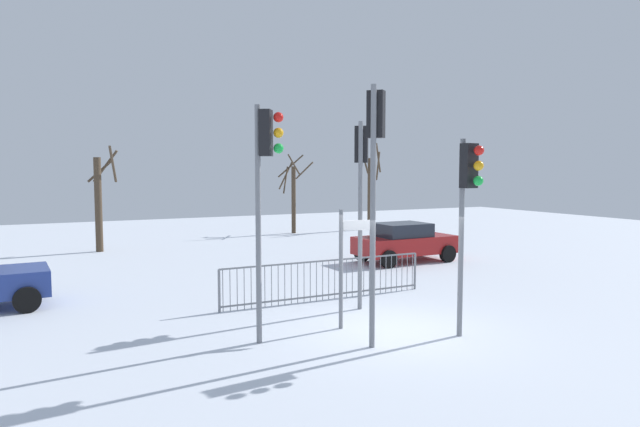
{
  "coord_description": "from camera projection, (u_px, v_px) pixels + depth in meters",
  "views": [
    {
      "loc": [
        -6.65,
        -9.83,
        3.46
      ],
      "look_at": [
        -0.48,
        2.59,
        2.37
      ],
      "focal_mm": 31.25,
      "sensor_mm": 36.0,
      "label": 1
    }
  ],
  "objects": [
    {
      "name": "ground_plane",
      "position": [
        393.0,
        331.0,
        12.0
      ],
      "size": [
        60.0,
        60.0,
        0.0
      ],
      "primitive_type": "plane",
      "color": "silver"
    },
    {
      "name": "traffic_light_rear_left",
      "position": [
        375.0,
        157.0,
        10.72
      ],
      "size": [
        0.47,
        0.46,
        5.07
      ],
      "rotation": [
        0.0,
        0.0,
        5.45
      ],
      "color": "slate",
      "rests_on": "ground"
    },
    {
      "name": "traffic_light_foreground_left",
      "position": [
        265.0,
        170.0,
        10.88
      ],
      "size": [
        0.5,
        0.43,
        4.73
      ],
      "rotation": [
        0.0,
        0.0,
        4.13
      ],
      "color": "slate",
      "rests_on": "ground"
    },
    {
      "name": "traffic_light_mid_right",
      "position": [
        361.0,
        172.0,
        13.74
      ],
      "size": [
        0.44,
        0.49,
        4.64
      ],
      "rotation": [
        0.0,
        0.0,
        5.64
      ],
      "color": "slate",
      "rests_on": "ground"
    },
    {
      "name": "traffic_light_rear_right",
      "position": [
        468.0,
        193.0,
        11.27
      ],
      "size": [
        0.34,
        0.57,
        4.09
      ],
      "rotation": [
        0.0,
        0.0,
        3.26
      ],
      "color": "slate",
      "rests_on": "ground"
    },
    {
      "name": "direction_sign_post",
      "position": [
        344.0,
        261.0,
        12.07
      ],
      "size": [
        0.78,
        0.2,
        2.61
      ],
      "rotation": [
        0.0,
        0.0,
        -0.19
      ],
      "color": "slate",
      "rests_on": "ground"
    },
    {
      "name": "pedestrian_guard_railing",
      "position": [
        326.0,
        279.0,
        14.82
      ],
      "size": [
        5.89,
        0.1,
        1.07
      ],
      "rotation": [
        0.0,
        0.0,
        0.01
      ],
      "color": "slate",
      "rests_on": "ground"
    },
    {
      "name": "car_red_near",
      "position": [
        404.0,
        242.0,
        20.92
      ],
      "size": [
        3.85,
        2.01,
        1.47
      ],
      "rotation": [
        0.0,
        0.0,
        0.03
      ],
      "color": "maroon",
      "rests_on": "ground"
    },
    {
      "name": "bare_tree_left",
      "position": [
        100.0,
        200.0,
        23.46
      ],
      "size": [
        1.25,
        1.7,
        4.45
      ],
      "color": "#473828",
      "rests_on": "ground"
    },
    {
      "name": "bare_tree_centre",
      "position": [
        293.0,
        194.0,
        30.32
      ],
      "size": [
        1.72,
        1.51,
        4.31
      ],
      "color": "#473828",
      "rests_on": "ground"
    },
    {
      "name": "bare_tree_right",
      "position": [
        370.0,
        188.0,
        32.22
      ],
      "size": [
        1.58,
        1.57,
        5.16
      ],
      "color": "#473828",
      "rests_on": "ground"
    }
  ]
}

